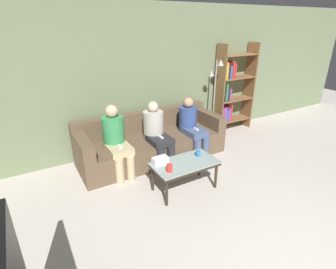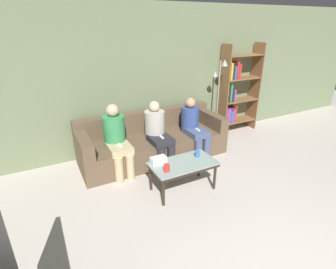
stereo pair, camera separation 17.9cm
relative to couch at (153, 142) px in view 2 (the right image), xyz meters
name	(u,v)px [view 2 (the right image)]	position (x,y,z in m)	size (l,w,h in m)	color
wall_back	(139,80)	(0.00, 0.53, 1.01)	(12.00, 0.06, 2.60)	#707F5B
couch	(153,142)	(0.00, 0.00, 0.00)	(2.58, 0.90, 0.79)	brown
coffee_table	(183,166)	(-0.04, -1.14, 0.10)	(0.93, 0.51, 0.44)	#8C9E99
cup_near_left	(197,154)	(0.23, -1.08, 0.20)	(0.07, 0.07, 0.09)	#3372BF
cup_near_right	(167,168)	(-0.35, -1.24, 0.20)	(0.08, 0.08, 0.11)	red
tissue_box	(158,160)	(-0.36, -1.00, 0.20)	(0.22, 0.12, 0.13)	white
bookshelf	(235,91)	(2.08, 0.30, 0.62)	(0.90, 0.32, 1.88)	brown
standing_lamp	(219,92)	(1.53, 0.15, 0.70)	(0.31, 0.26, 1.61)	gray
seated_person_left_end	(116,138)	(-0.71, -0.20, 0.30)	(0.34, 0.66, 1.11)	tan
seated_person_mid_left	(157,131)	(0.00, -0.21, 0.28)	(0.34, 0.68, 1.07)	#28282D
seated_person_mid_right	(193,126)	(0.71, -0.22, 0.26)	(0.32, 0.67, 1.04)	#47567A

